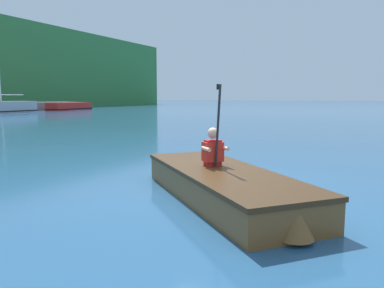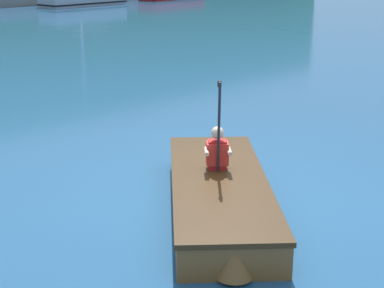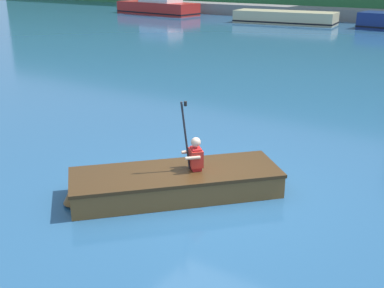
{
  "view_description": "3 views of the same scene",
  "coord_description": "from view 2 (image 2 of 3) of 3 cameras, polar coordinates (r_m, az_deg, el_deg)",
  "views": [
    {
      "loc": [
        -5.39,
        -2.32,
        1.5
      ],
      "look_at": [
        -0.43,
        0.18,
        0.79
      ],
      "focal_mm": 35.0,
      "sensor_mm": 36.0,
      "label": 1
    },
    {
      "loc": [
        -5.66,
        -5.07,
        3.17
      ],
      "look_at": [
        -0.43,
        0.18,
        0.79
      ],
      "focal_mm": 55.0,
      "sensor_mm": 36.0,
      "label": 2
    },
    {
      "loc": [
        4.15,
        -6.48,
        3.72
      ],
      "look_at": [
        -0.43,
        0.18,
        0.79
      ],
      "focal_mm": 45.0,
      "sensor_mm": 36.0,
      "label": 3
    }
  ],
  "objects": [
    {
      "name": "ground_plane",
      "position": [
        8.23,
        3.04,
        -4.89
      ],
      "size": [
        300.0,
        300.0,
        0.0
      ],
      "primitive_type": "plane",
      "color": "#28567F"
    },
    {
      "name": "rowboat_foreground",
      "position": [
        7.6,
        2.69,
        -4.83
      ],
      "size": [
        3.34,
        3.51,
        0.44
      ],
      "color": "brown",
      "rests_on": "ground"
    },
    {
      "name": "person_paddler",
      "position": [
        7.81,
        2.47,
        -0.59
      ],
      "size": [
        0.46,
        0.46,
        1.24
      ],
      "color": "red",
      "rests_on": "rowboat_foreground"
    }
  ]
}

